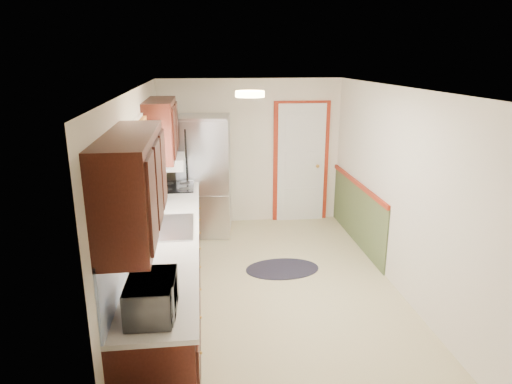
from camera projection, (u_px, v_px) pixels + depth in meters
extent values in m
cube|color=#CBC08F|center=(273.00, 290.00, 5.55)|extent=(3.20, 5.20, 0.12)
cube|color=white|center=(276.00, 88.00, 4.87)|extent=(3.20, 5.20, 0.12)
cube|color=white|center=(251.00, 152.00, 7.59)|extent=(3.20, 0.10, 2.40)
cube|color=white|center=(339.00, 312.00, 2.83)|extent=(3.20, 0.10, 2.40)
cube|color=white|center=(141.00, 200.00, 5.04)|extent=(0.10, 5.20, 2.40)
cube|color=white|center=(400.00, 191.00, 5.38)|extent=(0.10, 5.20, 2.40)
cube|color=#34110B|center=(170.00, 273.00, 5.00)|extent=(0.60, 4.00, 0.90)
cube|color=silver|center=(169.00, 233.00, 4.87)|extent=(0.63, 4.00, 0.04)
cube|color=#6197ED|center=(138.00, 208.00, 4.75)|extent=(0.02, 4.00, 0.55)
cube|color=#34110B|center=(133.00, 184.00, 3.36)|extent=(0.35, 1.40, 0.75)
cube|color=#34110B|center=(161.00, 129.00, 5.93)|extent=(0.35, 1.20, 0.75)
cube|color=white|center=(137.00, 168.00, 4.73)|extent=(0.02, 1.00, 0.90)
cube|color=#C54925|center=(139.00, 134.00, 4.64)|extent=(0.05, 1.12, 0.24)
cube|color=#B7B7BC|center=(169.00, 227.00, 4.96)|extent=(0.52, 0.82, 0.02)
cube|color=white|center=(167.00, 162.00, 6.11)|extent=(0.45, 0.60, 0.15)
cube|color=maroon|center=(301.00, 163.00, 7.72)|extent=(0.94, 0.05, 2.08)
cube|color=white|center=(301.00, 163.00, 7.69)|extent=(0.80, 0.04, 2.00)
cube|color=#485630|center=(357.00, 214.00, 6.88)|extent=(0.02, 2.30, 0.90)
cube|color=maroon|center=(358.00, 184.00, 6.75)|extent=(0.04, 2.30, 0.06)
cylinder|color=#FFD88C|center=(250.00, 94.00, 4.66)|extent=(0.30, 0.30, 0.06)
imported|color=white|center=(152.00, 293.00, 3.24)|extent=(0.29, 0.51, 0.34)
cube|color=#B7B7BC|center=(205.00, 176.00, 7.15)|extent=(0.86, 0.81, 1.87)
cylinder|color=black|center=(188.00, 189.00, 6.76)|extent=(0.02, 0.02, 1.31)
ellipsoid|color=black|center=(282.00, 269.00, 6.09)|extent=(1.00, 0.67, 0.01)
cube|color=black|center=(176.00, 187.00, 6.48)|extent=(0.50, 0.60, 0.02)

